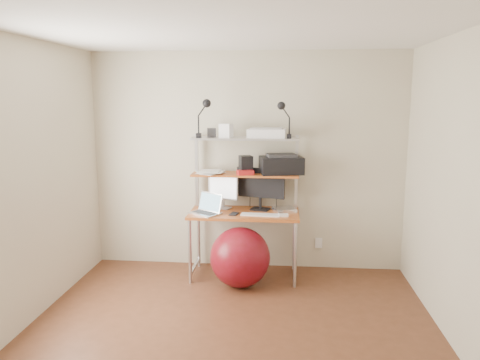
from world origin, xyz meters
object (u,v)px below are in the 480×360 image
Objects in this scene: laptop at (208,209)px; monitor_black at (261,185)px; printer at (281,164)px; exercise_ball at (240,257)px; monitor_silver at (223,190)px.

monitor_black is at bearing 57.19° from laptop.
exercise_ball is (-0.42, -0.44, -0.93)m from printer.
monitor_silver is at bearing 167.29° from printer.
exercise_ball is (-0.19, -0.42, -0.70)m from monitor_black.
monitor_silver is 1.00× the size of laptop.
exercise_ball is at bearing -146.02° from printer.
printer reaches higher than laptop.
laptop is 0.63m from exercise_ball.
monitor_black reaches higher than exercise_ball.
exercise_ball is at bearing 7.83° from laptop.
printer is 1.11m from exercise_ball.
printer is (0.79, 0.24, 0.47)m from laptop.
monitor_silver is 0.33m from laptop.
laptop is 0.79× the size of printer.
laptop is at bearing -142.16° from monitor_black.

